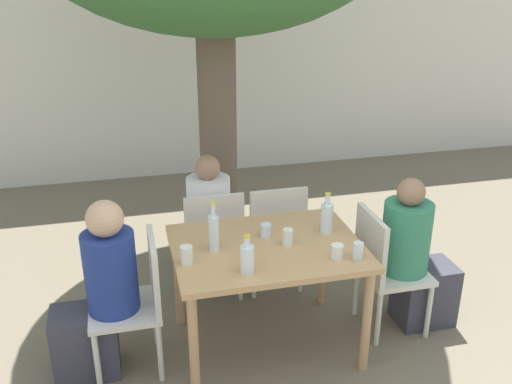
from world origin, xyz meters
name	(u,v)px	position (x,y,z in m)	size (l,w,h in m)	color
ground_plane	(266,344)	(0.00, 0.00, 0.00)	(30.00, 30.00, 0.00)	#706651
cafe_building_wall	(189,58)	(0.00, 3.54, 1.40)	(10.00, 0.08, 2.80)	silver
dining_table_front	(267,258)	(0.00, 0.00, 0.68)	(1.22, 0.91, 0.77)	tan
patio_chair_0	(138,297)	(-0.84, 0.00, 0.51)	(0.44, 0.44, 0.91)	beige
patio_chair_1	(384,265)	(0.84, 0.00, 0.51)	(0.44, 0.44, 0.91)	beige
patio_chair_2	(213,238)	(-0.24, 0.69, 0.51)	(0.44, 0.44, 0.91)	beige
patio_chair_3	(274,231)	(0.24, 0.69, 0.51)	(0.44, 0.44, 0.91)	beige
person_seated_0	(99,300)	(-1.08, 0.00, 0.53)	(0.56, 0.32, 1.19)	#383842
person_seated_1	(415,262)	(1.08, 0.00, 0.51)	(0.57, 0.33, 1.14)	#383842
person_seated_2	(208,226)	(-0.24, 0.93, 0.50)	(0.34, 0.57, 1.13)	#383842
water_bottle_0	(247,258)	(-0.20, -0.30, 0.87)	(0.08, 0.08, 0.24)	silver
water_bottle_1	(327,217)	(0.44, 0.09, 0.88)	(0.08, 0.08, 0.29)	silver
water_bottle_2	(214,232)	(-0.34, 0.02, 0.90)	(0.07, 0.07, 0.33)	silver
drinking_glass_0	(358,251)	(0.49, -0.30, 0.83)	(0.06, 0.06, 0.11)	silver
drinking_glass_1	(266,230)	(0.02, 0.12, 0.82)	(0.07, 0.07, 0.09)	silver
drinking_glass_2	(337,252)	(0.37, -0.27, 0.82)	(0.08, 0.08, 0.09)	silver
drinking_glass_3	(288,237)	(0.13, -0.03, 0.83)	(0.07, 0.07, 0.11)	silver
drinking_glass_4	(186,255)	(-0.53, -0.11, 0.83)	(0.08, 0.08, 0.11)	silver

